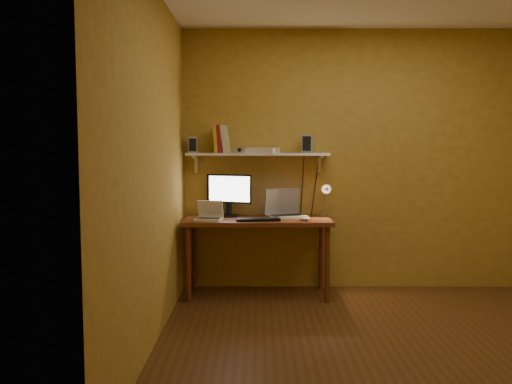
{
  "coord_description": "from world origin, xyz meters",
  "views": [
    {
      "loc": [
        -0.95,
        -3.86,
        1.46
      ],
      "look_at": [
        -0.97,
        1.18,
        1.01
      ],
      "focal_mm": 38.0,
      "sensor_mm": 36.0,
      "label": 1
    }
  ],
  "objects_px": {
    "wall_shelf": "(258,155)",
    "router": "(261,150)",
    "speaker_left": "(193,145)",
    "speaker_right": "(308,144)",
    "monitor": "(229,193)",
    "mouse": "(305,219)",
    "keyboard": "(258,220)",
    "desk_lamp": "(325,196)",
    "shelf_camera": "(239,150)",
    "desk": "(258,227)",
    "netbook": "(209,215)",
    "laptop": "(285,209)"
  },
  "relations": [
    {
      "from": "shelf_camera",
      "to": "router",
      "type": "relative_size",
      "value": 0.34
    },
    {
      "from": "speaker_left",
      "to": "router",
      "type": "distance_m",
      "value": 0.68
    },
    {
      "from": "wall_shelf",
      "to": "monitor",
      "type": "distance_m",
      "value": 0.47
    },
    {
      "from": "wall_shelf",
      "to": "desk_lamp",
      "type": "xyz_separation_m",
      "value": [
        0.66,
        -0.07,
        -0.4
      ]
    },
    {
      "from": "laptop",
      "to": "shelf_camera",
      "type": "height_order",
      "value": "shelf_camera"
    },
    {
      "from": "speaker_left",
      "to": "mouse",
      "type": "bearing_deg",
      "value": -25.35
    },
    {
      "from": "wall_shelf",
      "to": "laptop",
      "type": "distance_m",
      "value": 0.6
    },
    {
      "from": "keyboard",
      "to": "desk_lamp",
      "type": "xyz_separation_m",
      "value": [
        0.66,
        0.28,
        0.2
      ]
    },
    {
      "from": "wall_shelf",
      "to": "shelf_camera",
      "type": "distance_m",
      "value": 0.2
    },
    {
      "from": "keyboard",
      "to": "desk_lamp",
      "type": "relative_size",
      "value": 1.09
    },
    {
      "from": "wall_shelf",
      "to": "mouse",
      "type": "distance_m",
      "value": 0.81
    },
    {
      "from": "netbook",
      "to": "keyboard",
      "type": "height_order",
      "value": "netbook"
    },
    {
      "from": "netbook",
      "to": "keyboard",
      "type": "relative_size",
      "value": 0.67
    },
    {
      "from": "desk",
      "to": "laptop",
      "type": "xyz_separation_m",
      "value": [
        0.26,
        0.15,
        0.16
      ]
    },
    {
      "from": "wall_shelf",
      "to": "keyboard",
      "type": "bearing_deg",
      "value": -89.61
    },
    {
      "from": "keyboard",
      "to": "desk",
      "type": "bearing_deg",
      "value": 83.42
    },
    {
      "from": "netbook",
      "to": "keyboard",
      "type": "xyz_separation_m",
      "value": [
        0.46,
        -0.04,
        -0.04
      ]
    },
    {
      "from": "speaker_left",
      "to": "laptop",
      "type": "bearing_deg",
      "value": -10.69
    },
    {
      "from": "monitor",
      "to": "keyboard",
      "type": "xyz_separation_m",
      "value": [
        0.29,
        -0.31,
        -0.22
      ]
    },
    {
      "from": "keyboard",
      "to": "shelf_camera",
      "type": "height_order",
      "value": "shelf_camera"
    },
    {
      "from": "desk",
      "to": "monitor",
      "type": "height_order",
      "value": "monitor"
    },
    {
      "from": "monitor",
      "to": "mouse",
      "type": "height_order",
      "value": "monitor"
    },
    {
      "from": "laptop",
      "to": "keyboard",
      "type": "bearing_deg",
      "value": -151.75
    },
    {
      "from": "speaker_left",
      "to": "router",
      "type": "bearing_deg",
      "value": -8.53
    },
    {
      "from": "desk",
      "to": "speaker_right",
      "type": "bearing_deg",
      "value": 21.19
    },
    {
      "from": "mouse",
      "to": "speaker_right",
      "type": "xyz_separation_m",
      "value": [
        0.06,
        0.34,
        0.7
      ]
    },
    {
      "from": "monitor",
      "to": "speaker_right",
      "type": "height_order",
      "value": "speaker_right"
    },
    {
      "from": "keyboard",
      "to": "speaker_right",
      "type": "relative_size",
      "value": 2.23
    },
    {
      "from": "desk",
      "to": "laptop",
      "type": "height_order",
      "value": "laptop"
    },
    {
      "from": "netbook",
      "to": "shelf_camera",
      "type": "bearing_deg",
      "value": 52.05
    },
    {
      "from": "desk",
      "to": "speaker_left",
      "type": "height_order",
      "value": "speaker_left"
    },
    {
      "from": "netbook",
      "to": "mouse",
      "type": "height_order",
      "value": "netbook"
    },
    {
      "from": "speaker_left",
      "to": "shelf_camera",
      "type": "xyz_separation_m",
      "value": [
        0.46,
        -0.06,
        -0.05
      ]
    },
    {
      "from": "mouse",
      "to": "desk_lamp",
      "type": "height_order",
      "value": "desk_lamp"
    },
    {
      "from": "laptop",
      "to": "router",
      "type": "relative_size",
      "value": 1.38
    },
    {
      "from": "wall_shelf",
      "to": "router",
      "type": "distance_m",
      "value": 0.06
    },
    {
      "from": "mouse",
      "to": "speaker_left",
      "type": "height_order",
      "value": "speaker_left"
    },
    {
      "from": "desk",
      "to": "netbook",
      "type": "xyz_separation_m",
      "value": [
        -0.45,
        -0.11,
        0.14
      ]
    },
    {
      "from": "monitor",
      "to": "laptop",
      "type": "distance_m",
      "value": 0.57
    },
    {
      "from": "monitor",
      "to": "netbook",
      "type": "relative_size",
      "value": 1.64
    },
    {
      "from": "laptop",
      "to": "netbook",
      "type": "xyz_separation_m",
      "value": [
        -0.72,
        -0.26,
        -0.02
      ]
    },
    {
      "from": "desk",
      "to": "laptop",
      "type": "relative_size",
      "value": 3.23
    },
    {
      "from": "wall_shelf",
      "to": "router",
      "type": "xyz_separation_m",
      "value": [
        0.04,
        -0.01,
        0.04
      ]
    },
    {
      "from": "desk",
      "to": "laptop",
      "type": "bearing_deg",
      "value": 28.92
    },
    {
      "from": "laptop",
      "to": "netbook",
      "type": "relative_size",
      "value": 1.59
    },
    {
      "from": "monitor",
      "to": "router",
      "type": "bearing_deg",
      "value": 22.87
    },
    {
      "from": "keyboard",
      "to": "mouse",
      "type": "bearing_deg",
      "value": -6.42
    },
    {
      "from": "speaker_left",
      "to": "speaker_right",
      "type": "bearing_deg",
      "value": -7.97
    },
    {
      "from": "desk",
      "to": "shelf_camera",
      "type": "xyz_separation_m",
      "value": [
        -0.18,
        0.12,
        0.74
      ]
    },
    {
      "from": "monitor",
      "to": "netbook",
      "type": "xyz_separation_m",
      "value": [
        -0.17,
        -0.26,
        -0.18
      ]
    }
  ]
}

